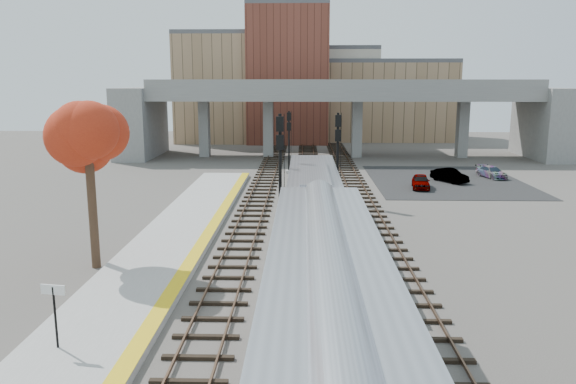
# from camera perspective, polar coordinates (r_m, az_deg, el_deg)

# --- Properties ---
(ground) EXTENTS (160.00, 160.00, 0.00)m
(ground) POSITION_cam_1_polar(r_m,az_deg,el_deg) (26.64, 0.67, -9.38)
(ground) COLOR #47423D
(ground) RESTS_ON ground
(platform) EXTENTS (4.50, 60.00, 0.35)m
(platform) POSITION_cam_1_polar(r_m,az_deg,el_deg) (27.65, -14.70, -8.59)
(platform) COLOR #9E9E99
(platform) RESTS_ON ground
(yellow_strip) EXTENTS (0.70, 60.00, 0.01)m
(yellow_strip) POSITION_cam_1_polar(r_m,az_deg,el_deg) (27.13, -10.82, -8.40)
(yellow_strip) COLOR yellow
(yellow_strip) RESTS_ON platform
(tracks) EXTENTS (10.70, 95.00, 0.25)m
(tracks) POSITION_cam_1_polar(r_m,az_deg,el_deg) (38.58, 2.36, -2.72)
(tracks) COLOR black
(tracks) RESTS_ON ground
(overpass) EXTENTS (54.00, 12.00, 9.50)m
(overpass) POSITION_cam_1_polar(r_m,az_deg,el_deg) (70.17, 5.34, 8.30)
(overpass) COLOR slate
(overpass) RESTS_ON ground
(buildings_far) EXTENTS (43.00, 21.00, 20.60)m
(buildings_far) POSITION_cam_1_polar(r_m,az_deg,el_deg) (91.52, 2.16, 10.32)
(buildings_far) COLOR #9F7F5C
(buildings_far) RESTS_ON ground
(parking_lot) EXTENTS (14.00, 18.00, 0.04)m
(parking_lot) POSITION_cam_1_polar(r_m,az_deg,el_deg) (55.45, 15.77, 1.11)
(parking_lot) COLOR black
(parking_lot) RESTS_ON ground
(locomotive) EXTENTS (3.02, 19.05, 4.10)m
(locomotive) POSITION_cam_1_polar(r_m,az_deg,el_deg) (32.67, 2.63, -1.32)
(locomotive) COLOR #A8AAB2
(locomotive) RESTS_ON ground
(signal_mast_near) EXTENTS (0.60, 0.64, 7.35)m
(signal_mast_near) POSITION_cam_1_polar(r_m,az_deg,el_deg) (35.82, -0.81, 2.12)
(signal_mast_near) COLOR #9E9E99
(signal_mast_near) RESTS_ON ground
(signal_mast_mid) EXTENTS (0.60, 0.64, 6.99)m
(signal_mast_mid) POSITION_cam_1_polar(r_m,az_deg,el_deg) (43.25, 5.04, 3.34)
(signal_mast_mid) COLOR #9E9E99
(signal_mast_mid) RESTS_ON ground
(signal_mast_far) EXTENTS (0.60, 0.64, 6.35)m
(signal_mast_far) POSITION_cam_1_polar(r_m,az_deg,el_deg) (57.48, 0.09, 4.90)
(signal_mast_far) COLOR #9E9E99
(signal_mast_far) RESTS_ON ground
(station_sign) EXTENTS (0.90, 0.19, 2.27)m
(station_sign) POSITION_cam_1_polar(r_m,az_deg,el_deg) (20.97, -22.67, -10.35)
(station_sign) COLOR black
(station_sign) RESTS_ON platform
(tree) EXTENTS (3.60, 3.60, 8.81)m
(tree) POSITION_cam_1_polar(r_m,az_deg,el_deg) (29.27, -19.68, 5.01)
(tree) COLOR #382619
(tree) RESTS_ON ground
(car_a) EXTENTS (2.00, 3.84, 1.25)m
(car_a) POSITION_cam_1_polar(r_m,az_deg,el_deg) (50.70, 13.33, 1.05)
(car_a) COLOR #99999E
(car_a) RESTS_ON parking_lot
(car_b) EXTENTS (3.11, 3.98, 1.26)m
(car_b) POSITION_cam_1_polar(r_m,az_deg,el_deg) (54.60, 16.09, 1.64)
(car_b) COLOR #99999E
(car_b) RESTS_ON parking_lot
(car_c) EXTENTS (2.53, 4.08, 1.10)m
(car_c) POSITION_cam_1_polar(r_m,az_deg,el_deg) (58.38, 19.99, 1.92)
(car_c) COLOR #99999E
(car_c) RESTS_ON parking_lot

